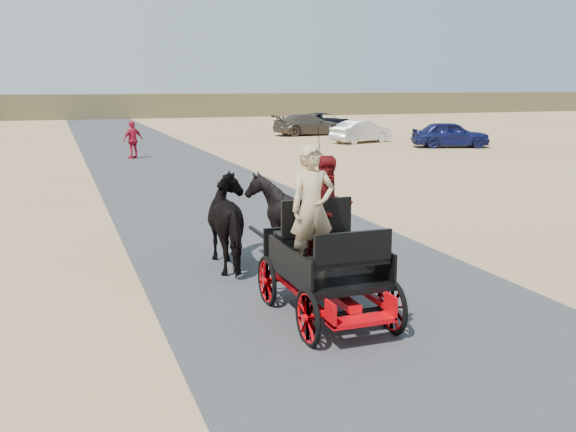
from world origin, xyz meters
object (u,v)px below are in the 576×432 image
object	(u,v)px
carriage	(326,293)
horse_left	(234,222)
car_d	(323,122)
car_a	(451,134)
horse_right	(290,218)
car_c	(309,125)
car_b	(361,132)
pedestrian	(133,140)

from	to	relation	value
carriage	horse_left	world-z (taller)	horse_left
horse_left	car_d	bearing A→B (deg)	-115.73
horse_left	car_a	xyz separation A→B (m)	(17.17, 18.51, -0.15)
carriage	car_a	world-z (taller)	car_a
horse_right	car_d	bearing A→B (deg)	-114.11
horse_left	horse_right	size ratio (longest dim) A/B	1.18
car_d	horse_left	bearing A→B (deg)	133.53
horse_right	car_c	size ratio (longest dim) A/B	0.35
car_b	car_c	bearing A→B (deg)	-11.82
carriage	car_d	bearing A→B (deg)	66.98
horse_right	car_b	bearing A→B (deg)	-119.40
car_b	car_d	bearing A→B (deg)	-28.29
car_c	car_d	distance (m)	3.84
horse_left	horse_right	distance (m)	1.10
pedestrian	horse_left	bearing A→B (deg)	61.08
car_b	car_c	size ratio (longest dim) A/B	0.80
car_c	car_d	bearing A→B (deg)	-39.39
car_d	pedestrian	bearing A→B (deg)	110.51
carriage	horse_right	size ratio (longest dim) A/B	1.41
horse_right	car_d	world-z (taller)	horse_right
horse_right	pedestrian	bearing A→B (deg)	-87.83
carriage	car_d	xyz separation A→B (m)	(14.89, 35.04, 0.31)
car_c	car_b	bearing A→B (deg)	-175.03
horse_right	car_a	size ratio (longest dim) A/B	0.41
horse_right	car_b	xyz separation A→B (m)	(12.79, 22.70, -0.21)
carriage	car_c	bearing A→B (deg)	68.56
horse_left	car_b	bearing A→B (deg)	-121.46
horse_left	car_c	xyz separation A→B (m)	(13.11, 28.98, -0.15)
horse_right	pedestrian	size ratio (longest dim) A/B	0.98
car_b	car_c	world-z (taller)	car_c
car_a	car_c	bearing A→B (deg)	40.25
carriage	car_c	world-z (taller)	car_c
car_d	car_c	bearing A→B (deg)	121.93
horse_right	carriage	bearing A→B (deg)	79.61
horse_left	car_a	world-z (taller)	horse_left
car_b	horse_left	bearing A→B (deg)	129.69
pedestrian	car_a	distance (m)	16.79
horse_right	car_b	world-z (taller)	horse_right
horse_right	car_c	bearing A→B (deg)	-112.51
car_a	car_b	bearing A→B (deg)	57.15
horse_right	car_a	bearing A→B (deg)	-130.98
carriage	horse_left	bearing A→B (deg)	100.39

